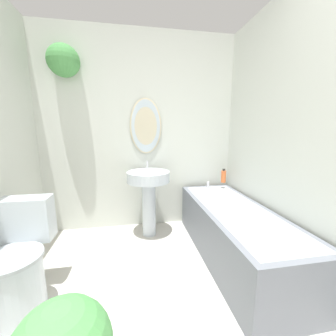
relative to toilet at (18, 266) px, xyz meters
name	(u,v)px	position (x,y,z in m)	size (l,w,h in m)	color
wall_back	(134,127)	(0.85, 1.16, 0.96)	(2.47, 0.33, 2.40)	silver
wall_right	(302,136)	(2.13, -0.02, 0.89)	(0.06, 2.45, 2.40)	silver
toilet	(18,266)	(0.00, 0.00, 0.00)	(0.39, 0.54, 0.74)	silver
pedestal_sink	(149,189)	(0.99, 0.86, 0.26)	(0.49, 0.49, 0.87)	silver
bathtub	(234,232)	(1.77, 0.27, -0.05)	(0.62, 1.66, 0.58)	slate
shampoo_bottle	(224,176)	(1.95, 0.94, 0.35)	(0.06, 0.06, 0.18)	#DB6633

